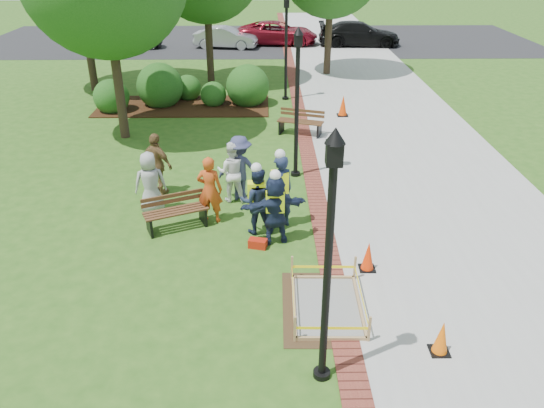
{
  "coord_description": "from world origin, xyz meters",
  "views": [
    {
      "loc": [
        0.35,
        -9.39,
        6.47
      ],
      "look_at": [
        0.5,
        1.2,
        1.0
      ],
      "focal_mm": 35.0,
      "sensor_mm": 36.0,
      "label": 1
    }
  ],
  "objects_px": {
    "lamp_near": "(329,247)",
    "cone_front": "(441,338)",
    "bench_near": "(176,218)",
    "hivis_worker_c": "(257,198)",
    "wet_concrete_pad": "(327,298)",
    "hivis_worker_a": "(275,207)",
    "hivis_worker_b": "(280,189)"
  },
  "relations": [
    {
      "from": "lamp_near",
      "to": "cone_front",
      "type": "bearing_deg",
      "value": 13.72
    },
    {
      "from": "lamp_near",
      "to": "bench_near",
      "type": "bearing_deg",
      "value": 122.03
    },
    {
      "from": "cone_front",
      "to": "lamp_near",
      "type": "xyz_separation_m",
      "value": [
        -2.08,
        -0.51,
        2.16
      ]
    },
    {
      "from": "bench_near",
      "to": "hivis_worker_c",
      "type": "xyz_separation_m",
      "value": [
        1.96,
        -0.21,
        0.63
      ]
    },
    {
      "from": "wet_concrete_pad",
      "to": "bench_near",
      "type": "distance_m",
      "value": 4.57
    },
    {
      "from": "wet_concrete_pad",
      "to": "hivis_worker_a",
      "type": "relative_size",
      "value": 1.28
    },
    {
      "from": "bench_near",
      "to": "lamp_near",
      "type": "height_order",
      "value": "lamp_near"
    },
    {
      "from": "wet_concrete_pad",
      "to": "bench_near",
      "type": "bearing_deg",
      "value": 136.78
    },
    {
      "from": "cone_front",
      "to": "hivis_worker_c",
      "type": "height_order",
      "value": "hivis_worker_c"
    },
    {
      "from": "wet_concrete_pad",
      "to": "hivis_worker_b",
      "type": "height_order",
      "value": "hivis_worker_b"
    },
    {
      "from": "bench_near",
      "to": "hivis_worker_a",
      "type": "xyz_separation_m",
      "value": [
        2.38,
        -0.67,
        0.64
      ]
    },
    {
      "from": "bench_near",
      "to": "hivis_worker_a",
      "type": "relative_size",
      "value": 0.88
    },
    {
      "from": "lamp_near",
      "to": "hivis_worker_c",
      "type": "height_order",
      "value": "lamp_near"
    },
    {
      "from": "bench_near",
      "to": "cone_front",
      "type": "xyz_separation_m",
      "value": [
        5.14,
        -4.39,
        0.06
      ]
    },
    {
      "from": "wet_concrete_pad",
      "to": "lamp_near",
      "type": "bearing_deg",
      "value": -98.78
    },
    {
      "from": "lamp_near",
      "to": "wet_concrete_pad",
      "type": "bearing_deg",
      "value": 81.22
    },
    {
      "from": "bench_near",
      "to": "hivis_worker_a",
      "type": "height_order",
      "value": "hivis_worker_a"
    },
    {
      "from": "cone_front",
      "to": "hivis_worker_c",
      "type": "bearing_deg",
      "value": 127.24
    },
    {
      "from": "bench_near",
      "to": "cone_front",
      "type": "relative_size",
      "value": 2.42
    },
    {
      "from": "wet_concrete_pad",
      "to": "cone_front",
      "type": "relative_size",
      "value": 3.52
    },
    {
      "from": "hivis_worker_a",
      "to": "hivis_worker_c",
      "type": "height_order",
      "value": "hivis_worker_a"
    },
    {
      "from": "cone_front",
      "to": "hivis_worker_a",
      "type": "bearing_deg",
      "value": 126.52
    },
    {
      "from": "lamp_near",
      "to": "hivis_worker_c",
      "type": "distance_m",
      "value": 5.07
    },
    {
      "from": "hivis_worker_c",
      "to": "bench_near",
      "type": "bearing_deg",
      "value": 173.97
    },
    {
      "from": "bench_near",
      "to": "hivis_worker_b",
      "type": "relative_size",
      "value": 0.8
    },
    {
      "from": "wet_concrete_pad",
      "to": "hivis_worker_c",
      "type": "distance_m",
      "value": 3.3
    },
    {
      "from": "hivis_worker_a",
      "to": "cone_front",
      "type": "bearing_deg",
      "value": -53.48
    },
    {
      "from": "wet_concrete_pad",
      "to": "hivis_worker_b",
      "type": "distance_m",
      "value": 3.4
    },
    {
      "from": "cone_front",
      "to": "bench_near",
      "type": "bearing_deg",
      "value": 139.51
    },
    {
      "from": "cone_front",
      "to": "lamp_near",
      "type": "distance_m",
      "value": 3.04
    },
    {
      "from": "wet_concrete_pad",
      "to": "hivis_worker_b",
      "type": "relative_size",
      "value": 1.16
    },
    {
      "from": "hivis_worker_b",
      "to": "hivis_worker_c",
      "type": "xyz_separation_m",
      "value": [
        -0.55,
        -0.29,
        -0.1
      ]
    }
  ]
}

